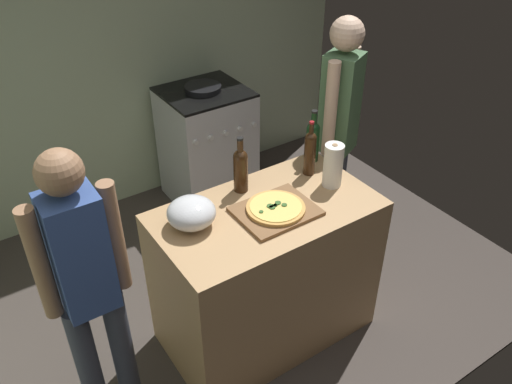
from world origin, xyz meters
name	(u,v)px	position (x,y,z in m)	size (l,w,h in m)	color
ground_plane	(199,282)	(0.00, 1.20, -0.01)	(4.02, 3.00, 0.02)	#3F3833
kitchen_wall_rear	(101,42)	(0.00, 2.45, 1.30)	(4.02, 0.10, 2.60)	#99A889
counter	(266,274)	(0.14, 0.61, 0.45)	(1.17, 0.66, 0.91)	tan
cutting_board	(276,211)	(0.16, 0.56, 0.92)	(0.40, 0.32, 0.02)	brown
pizza	(276,208)	(0.16, 0.56, 0.94)	(0.30, 0.30, 0.03)	tan
mixing_bowl	(191,213)	(-0.24, 0.71, 0.98)	(0.24, 0.24, 0.15)	#B2B2B7
paper_towel_roll	(333,165)	(0.57, 0.60, 1.03)	(0.11, 0.11, 0.25)	white
wine_bottle_amber	(310,151)	(0.54, 0.76, 1.05)	(0.07, 0.07, 0.33)	#331E0F
wine_bottle_clear	(241,168)	(0.13, 0.84, 1.05)	(0.08, 0.08, 0.32)	#331E0F
wine_bottle_dark	(313,139)	(0.64, 0.87, 1.05)	(0.08, 0.08, 0.32)	#143819
stove	(207,145)	(0.58, 2.05, 0.47)	(0.62, 0.60, 0.98)	#B7B7BC
person_in_stripes	(87,283)	(-0.81, 0.62, 0.90)	(0.39, 0.20, 1.56)	#383D4C
person_in_red	(338,130)	(0.95, 0.99, 0.96)	(0.34, 0.27, 1.68)	#383D4C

